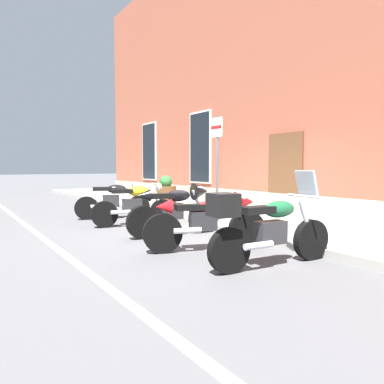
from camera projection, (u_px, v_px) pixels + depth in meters
name	position (u px, v px, depth m)	size (l,w,h in m)	color
ground_plane	(207.00, 230.00, 7.67)	(140.00, 140.00, 0.00)	#4C4C4F
sidewalk	(250.00, 222.00, 8.42)	(28.78, 2.64, 0.14)	gray
lane_stripe	(58.00, 249.00, 5.83)	(28.78, 0.12, 0.01)	silver
brick_pub_facade	(353.00, 64.00, 10.60)	(22.78, 6.16, 9.18)	brown
motorcycle_black_naked	(114.00, 201.00, 9.32)	(0.91, 1.91, 1.00)	black
motorcycle_yellow_naked	(135.00, 205.00, 8.21)	(0.71, 1.99, 1.02)	black
motorcycle_black_sport	(177.00, 207.00, 7.04)	(0.62, 2.02, 1.07)	black
motorcycle_red_sport	(211.00, 218.00, 5.77)	(0.92, 2.04, 0.98)	black
motorcycle_green_touring	(267.00, 227.00, 4.77)	(0.70, 2.09, 1.35)	black
parking_sign	(217.00, 154.00, 7.94)	(0.36, 0.07, 2.43)	#4C4C51
barrel_planter	(166.00, 194.00, 10.98)	(0.69, 0.69, 1.00)	brown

